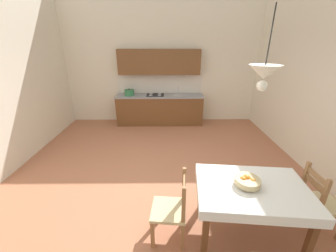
# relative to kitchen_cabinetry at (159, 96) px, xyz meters

# --- Properties ---
(ground_plane) EXTENTS (6.36, 7.13, 0.10)m
(ground_plane) POSITION_rel_kitchen_cabinetry_xyz_m (0.08, -2.99, -0.91)
(ground_plane) COLOR #AD6B4C
(wall_back) EXTENTS (6.36, 0.12, 4.08)m
(wall_back) POSITION_rel_kitchen_cabinetry_xyz_m (0.08, 0.33, 1.19)
(wall_back) COLOR silver
(wall_back) RESTS_ON ground_plane
(kitchen_cabinetry) EXTENTS (2.61, 0.63, 2.20)m
(kitchen_cabinetry) POSITION_rel_kitchen_cabinetry_xyz_m (0.00, 0.00, 0.00)
(kitchen_cabinetry) COLOR brown
(kitchen_cabinetry) RESTS_ON ground_plane
(dining_table) EXTENTS (1.40, 1.02, 0.75)m
(dining_table) POSITION_rel_kitchen_cabinetry_xyz_m (1.23, -4.10, -0.24)
(dining_table) COLOR brown
(dining_table) RESTS_ON ground_plane
(dining_chair_window_side) EXTENTS (0.42, 0.42, 0.93)m
(dining_chair_window_side) POSITION_rel_kitchen_cabinetry_xyz_m (2.17, -4.04, -0.41)
(dining_chair_window_side) COLOR #D1BC89
(dining_chair_window_side) RESTS_ON ground_plane
(dining_chair_tv_side) EXTENTS (0.46, 0.46, 0.93)m
(dining_chair_tv_side) POSITION_rel_kitchen_cabinetry_xyz_m (0.26, -4.14, -0.41)
(dining_chair_tv_side) COLOR #D1BC89
(dining_chair_tv_side) RESTS_ON ground_plane
(fruit_bowl) EXTENTS (0.30, 0.30, 0.12)m
(fruit_bowl) POSITION_rel_kitchen_cabinetry_xyz_m (1.17, -4.08, -0.04)
(fruit_bowl) COLOR tan
(fruit_bowl) RESTS_ON dining_table
(pendant_lamp) EXTENTS (0.32, 0.32, 0.80)m
(pendant_lamp) POSITION_rel_kitchen_cabinetry_xyz_m (1.19, -3.99, 1.21)
(pendant_lamp) COLOR black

